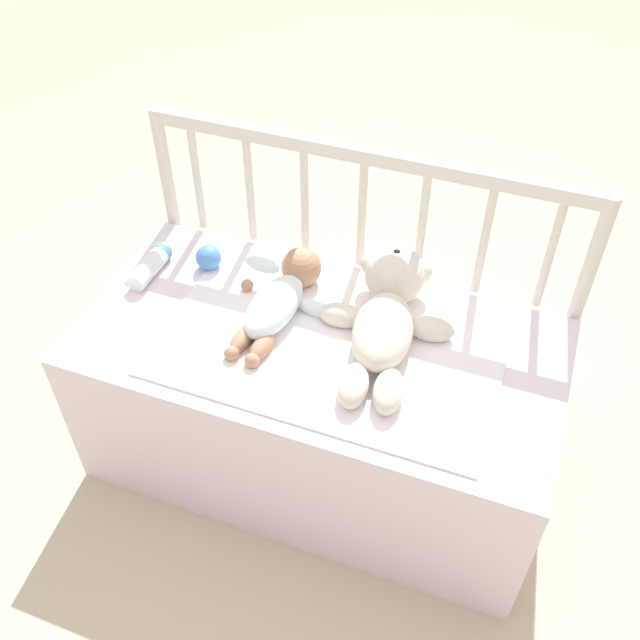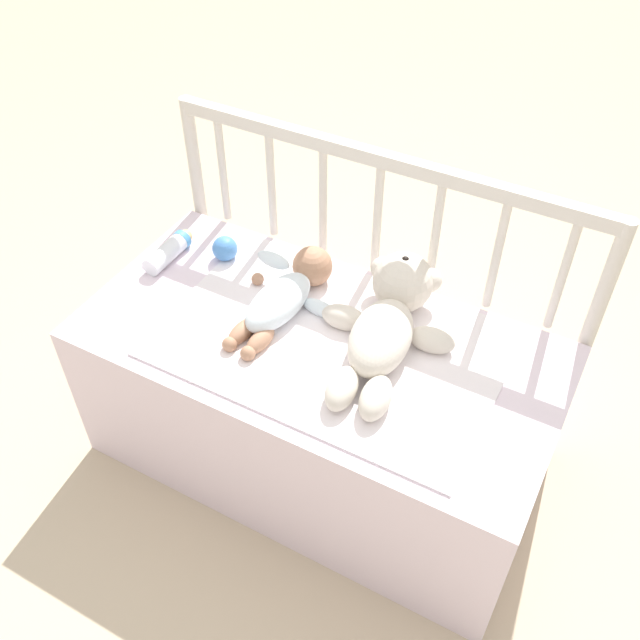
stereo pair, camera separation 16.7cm
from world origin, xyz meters
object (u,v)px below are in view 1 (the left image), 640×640
Objects in this scene: baby at (281,298)px; toy_ball at (209,258)px; baby_bottle at (152,264)px; teddy_bear at (387,311)px.

toy_ball is (-0.24, 0.09, -0.01)m from baby.
toy_ball is 0.39× the size of baby_bottle.
teddy_bear is 0.27m from baby.
teddy_bear is at bearing 0.65° from baby_bottle.
baby is 2.17× the size of baby_bottle.
teddy_bear is 7.07× the size of toy_ball.
baby_bottle is (-0.38, 0.02, -0.02)m from baby.
teddy_bear reaches higher than toy_ball.
teddy_bear is 1.26× the size of baby.
toy_ball is at bearing 160.15° from baby.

